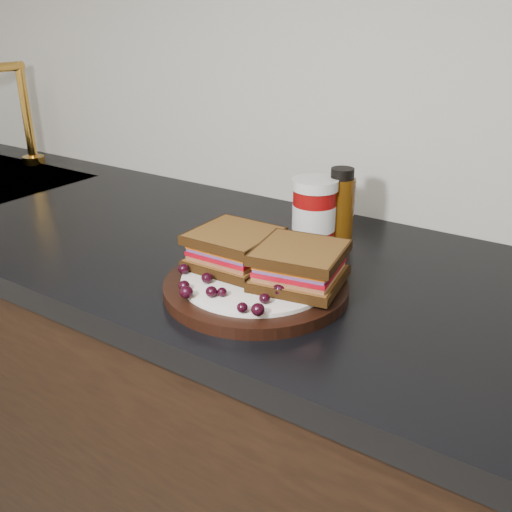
{
  "coord_description": "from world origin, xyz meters",
  "views": [
    {
      "loc": [
        0.34,
        0.94,
        1.29
      ],
      "look_at": [
        -0.09,
        1.59,
        0.96
      ],
      "focal_mm": 40.0,
      "sensor_mm": 36.0,
      "label": 1
    }
  ],
  "objects_px": {
    "condiment_jar": "(314,212)",
    "sandwich_left": "(234,248)",
    "plate": "(256,287)",
    "oil_bottle": "(341,206)"
  },
  "relations": [
    {
      "from": "plate",
      "to": "condiment_jar",
      "type": "distance_m",
      "value": 0.23
    },
    {
      "from": "sandwich_left",
      "to": "oil_bottle",
      "type": "bearing_deg",
      "value": 73.6
    },
    {
      "from": "sandwich_left",
      "to": "oil_bottle",
      "type": "relative_size",
      "value": 0.89
    },
    {
      "from": "plate",
      "to": "sandwich_left",
      "type": "relative_size",
      "value": 2.28
    },
    {
      "from": "condiment_jar",
      "to": "sandwich_left",
      "type": "bearing_deg",
      "value": -99.28
    },
    {
      "from": "plate",
      "to": "sandwich_left",
      "type": "bearing_deg",
      "value": 158.64
    },
    {
      "from": "plate",
      "to": "oil_bottle",
      "type": "bearing_deg",
      "value": 87.56
    },
    {
      "from": "sandwich_left",
      "to": "condiment_jar",
      "type": "xyz_separation_m",
      "value": [
        0.03,
        0.2,
        0.01
      ]
    },
    {
      "from": "sandwich_left",
      "to": "condiment_jar",
      "type": "bearing_deg",
      "value": 80.05
    },
    {
      "from": "sandwich_left",
      "to": "condiment_jar",
      "type": "height_order",
      "value": "condiment_jar"
    }
  ]
}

